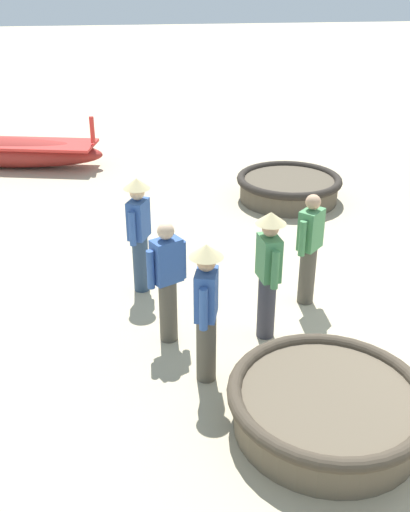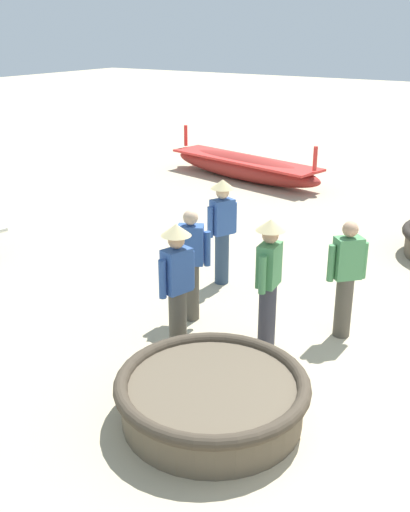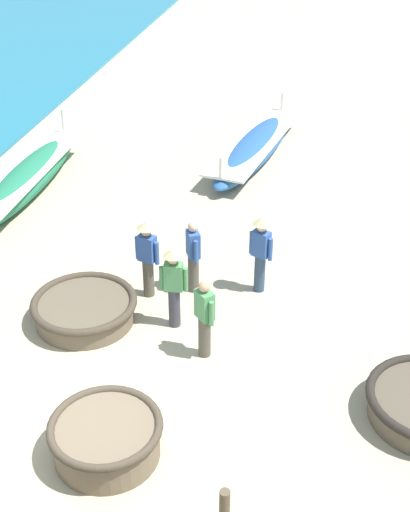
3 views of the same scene
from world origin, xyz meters
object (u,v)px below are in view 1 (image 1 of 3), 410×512
at_px(fisherman_hauling, 268,268).
at_px(fisherman_by_coracle, 167,280).
at_px(coracle_beside_post, 327,406).
at_px(fisherman_standing_left, 206,305).
at_px(coracle_nearest, 289,187).
at_px(fisherman_crouching, 309,247).
at_px(fisherman_with_hat, 139,228).

relative_size(fisherman_hauling, fisherman_by_coracle, 1.06).
bearing_deg(coracle_beside_post, fisherman_by_coracle, 39.18).
height_order(fisherman_hauling, fisherman_standing_left, same).
bearing_deg(coracle_nearest, fisherman_crouching, 168.94).
distance_m(coracle_nearest, fisherman_crouching, 3.92).
relative_size(fisherman_crouching, fisherman_by_coracle, 1.00).
bearing_deg(coracle_nearest, coracle_beside_post, 168.87).
bearing_deg(coracle_beside_post, fisherman_crouching, -11.25).
bearing_deg(fisherman_hauling, coracle_beside_post, -171.84).
xyz_separation_m(fisherman_crouching, fisherman_standing_left, (-1.49, 1.57, 0.12)).
height_order(coracle_nearest, fisherman_crouching, fisherman_crouching).
bearing_deg(fisherman_with_hat, coracle_nearest, -42.99).
relative_size(coracle_nearest, fisherman_hauling, 1.21).
bearing_deg(fisherman_with_hat, fisherman_standing_left, -163.05).
bearing_deg(coracle_nearest, fisherman_standing_left, 156.40).
height_order(fisherman_crouching, fisherman_standing_left, fisherman_standing_left).
height_order(fisherman_with_hat, fisherman_standing_left, same).
height_order(fisherman_hauling, fisherman_with_hat, same).
bearing_deg(fisherman_with_hat, coracle_beside_post, -150.49).
height_order(fisherman_hauling, fisherman_crouching, fisherman_hauling).
distance_m(fisherman_crouching, fisherman_standing_left, 2.17).
relative_size(coracle_nearest, fisherman_standing_left, 1.21).
bearing_deg(fisherman_crouching, fisherman_standing_left, 133.47).
distance_m(coracle_beside_post, fisherman_by_coracle, 2.35).
xyz_separation_m(fisherman_hauling, fisherman_by_coracle, (0.08, 1.20, -0.12)).
bearing_deg(fisherman_standing_left, coracle_beside_post, -130.92).
xyz_separation_m(fisherman_crouching, fisherman_by_coracle, (-0.66, 1.93, 0.00)).
relative_size(fisherman_by_coracle, fisherman_standing_left, 0.94).
height_order(coracle_beside_post, fisherman_standing_left, fisherman_standing_left).
bearing_deg(fisherman_with_hat, fisherman_by_coracle, -167.36).
relative_size(fisherman_crouching, fisherman_with_hat, 0.94).
bearing_deg(coracle_nearest, fisherman_hauling, 162.07).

